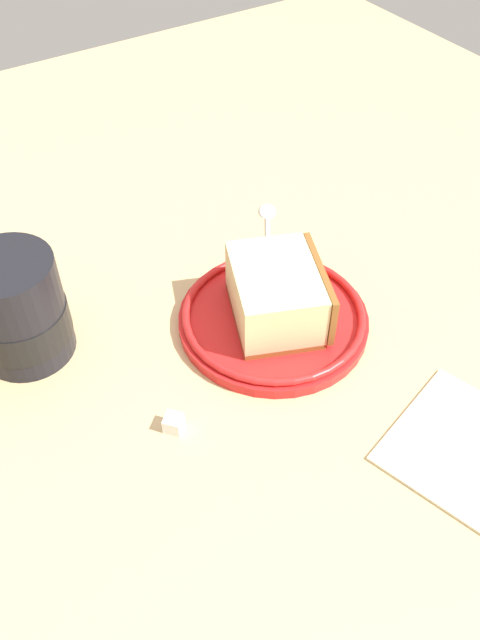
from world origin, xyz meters
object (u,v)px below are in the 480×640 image
teaspoon (267,222)px  folded_napkin (470,450)px  small_plate (274,319)px  tea_mug (16,311)px  cake_slice (278,295)px  sugar_cube (174,423)px

teaspoon → folded_napkin: teaspoon is taller
small_plate → teaspoon: (-8.45, -13.58, -0.55)cm
small_plate → tea_mug: 23.82cm
tea_mug → cake_slice: bearing=154.9°
small_plate → cake_slice: 3.13cm
cake_slice → teaspoon: size_ratio=1.03×
teaspoon → folded_napkin: 34.26cm
sugar_cube → small_plate: bearing=-158.9°
small_plate → tea_mug: bearing=-25.2°
folded_napkin → sugar_cube: 24.59cm
folded_napkin → cake_slice: bearing=-76.0°
folded_napkin → tea_mug: bearing=-48.9°
teaspoon → folded_napkin: bearing=84.8°
folded_napkin → sugar_cube: (19.39, -15.12, 0.45)cm
small_plate → cake_slice: size_ratio=1.48×
folded_napkin → sugar_cube: size_ratio=8.20×
tea_mug → teaspoon: bearing=-173.1°
tea_mug → folded_napkin: size_ratio=0.91×
teaspoon → sugar_cube: bearing=40.2°
small_plate → cake_slice: bearing=158.1°
small_plate → sugar_cube: 15.04cm
tea_mug → teaspoon: (-29.69, -3.59, -4.61)cm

